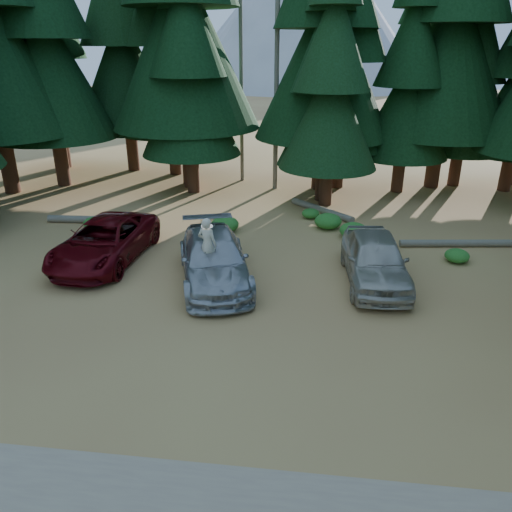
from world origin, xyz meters
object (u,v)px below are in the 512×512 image
object	(u,v)px
silver_minivan_center	(214,259)
log_left	(98,220)
log_right	(456,243)
silver_minivan_right	(375,259)
red_pickup	(105,241)
log_mid	(321,210)
frisbee_player	(207,244)

from	to	relation	value
silver_minivan_center	log_left	distance (m)	7.96
log_right	silver_minivan_right	bearing A→B (deg)	-141.98
silver_minivan_right	log_right	world-z (taller)	silver_minivan_right
red_pickup	log_mid	xyz separation A→B (m)	(7.67, 6.41, -0.59)
silver_minivan_center	log_right	xyz separation A→B (m)	(8.62, 4.06, -0.62)
red_pickup	frisbee_player	world-z (taller)	frisbee_player
frisbee_player	log_left	size ratio (longest dim) A/B	0.39
red_pickup	log_left	bearing A→B (deg)	120.29
red_pickup	silver_minivan_right	world-z (taller)	silver_minivan_right
red_pickup	log_mid	size ratio (longest dim) A/B	1.42
log_left	log_mid	bearing A→B (deg)	11.28
red_pickup	silver_minivan_right	bearing A→B (deg)	-0.44
red_pickup	silver_minivan_right	xyz separation A→B (m)	(9.38, -0.57, 0.06)
red_pickup	frisbee_player	size ratio (longest dim) A/B	3.08
silver_minivan_right	frisbee_player	xyz separation A→B (m)	(-5.27, -1.09, 0.68)
silver_minivan_center	frisbee_player	xyz separation A→B (m)	(-0.08, -0.51, 0.73)
frisbee_player	log_mid	world-z (taller)	frisbee_player
log_left	log_mid	size ratio (longest dim) A/B	1.17
frisbee_player	log_right	world-z (taller)	frisbee_player
log_right	red_pickup	bearing A→B (deg)	-174.55
silver_minivan_right	log_mid	size ratio (longest dim) A/B	1.25
silver_minivan_center	log_right	size ratio (longest dim) A/B	1.21
silver_minivan_right	log_left	size ratio (longest dim) A/B	1.07
silver_minivan_right	frisbee_player	bearing A→B (deg)	-171.98
red_pickup	silver_minivan_center	xyz separation A→B (m)	(4.19, -1.15, 0.02)
log_mid	silver_minivan_center	bearing A→B (deg)	-70.38
frisbee_player	log_mid	bearing A→B (deg)	-98.23
silver_minivan_right	frisbee_player	world-z (taller)	frisbee_player
frisbee_player	log_right	bearing A→B (deg)	-136.71
red_pickup	silver_minivan_center	world-z (taller)	silver_minivan_center
silver_minivan_right	log_left	bearing A→B (deg)	155.09
silver_minivan_center	log_mid	distance (m)	8.34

